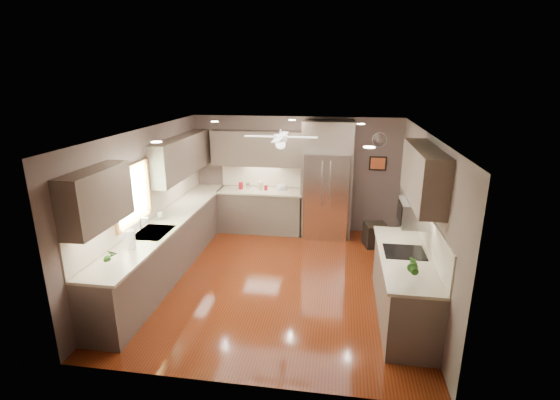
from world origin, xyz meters
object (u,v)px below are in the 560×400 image
(canister_b, at_px, (248,186))
(potted_plant_right, at_px, (413,266))
(soap_bottle, at_px, (160,214))
(bowl, at_px, (282,189))
(stool, at_px, (375,235))
(microwave, at_px, (415,213))
(paper_towel, at_px, (131,239))
(canister_c, at_px, (260,186))
(canister_d, at_px, (266,188))
(potted_plant_left, at_px, (109,256))
(canister_a, at_px, (241,186))
(refrigerator, at_px, (327,182))

(canister_b, relative_size, potted_plant_right, 0.46)
(soap_bottle, xyz_separation_m, bowl, (1.81, 2.13, -0.06))
(stool, bearing_deg, microwave, -82.43)
(paper_towel, bearing_deg, stool, 37.78)
(canister_c, height_order, canister_d, canister_c)
(canister_c, relative_size, potted_plant_right, 0.59)
(potted_plant_left, bearing_deg, canister_b, 76.51)
(canister_a, distance_m, refrigerator, 1.87)
(canister_d, height_order, microwave, microwave)
(refrigerator, distance_m, stool, 1.47)
(canister_c, xyz_separation_m, potted_plant_right, (2.63, -3.69, 0.06))
(potted_plant_right, relative_size, refrigerator, 0.12)
(canister_b, height_order, stool, canister_b)
(microwave, height_order, stool, microwave)
(canister_d, distance_m, bowl, 0.35)
(microwave, xyz_separation_m, paper_towel, (-3.97, -0.60, -0.40))
(stool, relative_size, paper_towel, 1.74)
(canister_c, xyz_separation_m, microwave, (2.77, -2.78, 0.45))
(bowl, height_order, stool, bowl)
(canister_d, xyz_separation_m, microwave, (2.63, -2.75, 0.48))
(canister_b, xyz_separation_m, potted_plant_left, (-0.95, -3.94, 0.07))
(potted_plant_left, xyz_separation_m, paper_towel, (0.01, 0.56, 0.00))
(canister_d, relative_size, potted_plant_right, 0.37)
(canister_c, relative_size, potted_plant_left, 0.65)
(potted_plant_right, bearing_deg, soap_bottle, 158.49)
(canister_a, relative_size, canister_b, 1.09)
(canister_b, height_order, canister_d, canister_b)
(canister_b, relative_size, microwave, 0.25)
(canister_c, xyz_separation_m, soap_bottle, (-1.33, -2.12, -0.01))
(canister_d, bearing_deg, paper_towel, -111.70)
(canister_d, xyz_separation_m, stool, (2.34, -0.50, -0.76))
(canister_a, distance_m, canister_b, 0.17)
(canister_d, height_order, bowl, canister_d)
(canister_c, height_order, potted_plant_right, potted_plant_right)
(canister_a, relative_size, stool, 0.30)
(soap_bottle, distance_m, bowl, 2.80)
(canister_d, relative_size, microwave, 0.20)
(potted_plant_left, relative_size, potted_plant_right, 0.91)
(bowl, bearing_deg, refrigerator, -4.41)
(soap_bottle, bearing_deg, canister_d, 55.05)
(refrigerator, bearing_deg, potted_plant_right, -71.74)
(canister_d, relative_size, bowl, 0.47)
(soap_bottle, height_order, stool, soap_bottle)
(canister_a, relative_size, potted_plant_left, 0.55)
(canister_c, bearing_deg, soap_bottle, -122.11)
(canister_b, height_order, soap_bottle, soap_bottle)
(bowl, height_order, microwave, microwave)
(potted_plant_right, relative_size, bowl, 1.26)
(canister_a, height_order, paper_towel, paper_towel)
(microwave, bearing_deg, soap_bottle, 170.94)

